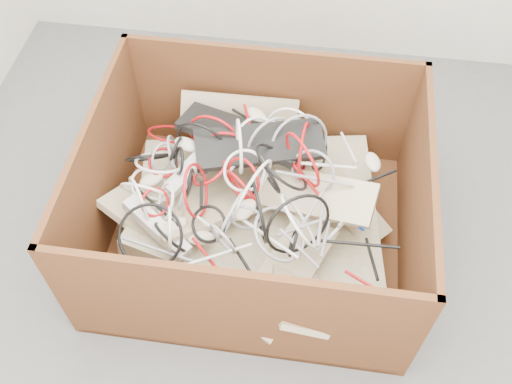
# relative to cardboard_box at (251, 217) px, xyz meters

# --- Properties ---
(ground) EXTENTS (3.00, 3.00, 0.00)m
(ground) POSITION_rel_cardboard_box_xyz_m (0.05, -0.20, -0.15)
(ground) COLOR #535356
(ground) RESTS_ON ground
(room_shell) EXTENTS (3.04, 3.04, 2.50)m
(room_shell) POSITION_rel_cardboard_box_xyz_m (0.05, -0.20, 1.10)
(room_shell) COLOR silver
(room_shell) RESTS_ON ground
(cardboard_box) EXTENTS (1.25, 1.04, 0.62)m
(cardboard_box) POSITION_rel_cardboard_box_xyz_m (0.00, 0.00, 0.00)
(cardboard_box) COLOR #3F220F
(cardboard_box) RESTS_ON ground
(keyboard_pile) EXTENTS (1.18, 1.03, 0.39)m
(keyboard_pile) POSITION_rel_cardboard_box_xyz_m (0.02, 0.03, 0.13)
(keyboard_pile) COLOR tan
(keyboard_pile) RESTS_ON cardboard_box
(mice_scatter) EXTENTS (0.96, 0.81, 0.17)m
(mice_scatter) POSITION_rel_cardboard_box_xyz_m (-0.05, -0.03, 0.20)
(mice_scatter) COLOR beige
(mice_scatter) RESTS_ON keyboard_pile
(power_strip_left) EXTENTS (0.21, 0.29, 0.13)m
(power_strip_left) POSITION_rel_cardboard_box_xyz_m (-0.23, 0.08, 0.21)
(power_strip_left) COLOR silver
(power_strip_left) RESTS_ON keyboard_pile
(power_strip_right) EXTENTS (0.29, 0.22, 0.10)m
(power_strip_right) POSITION_rel_cardboard_box_xyz_m (-0.32, -0.22, 0.18)
(power_strip_right) COLOR silver
(power_strip_right) RESTS_ON keyboard_pile
(vga_plug) EXTENTS (0.06, 0.06, 0.03)m
(vga_plug) POSITION_rel_cardboard_box_xyz_m (0.43, -0.10, 0.19)
(vga_plug) COLOR #0B26B1
(vga_plug) RESTS_ON keyboard_pile
(cable_tangle) EXTENTS (1.11, 0.86, 0.47)m
(cable_tangle) POSITION_rel_cardboard_box_xyz_m (-0.06, 0.00, 0.25)
(cable_tangle) COLOR #A50B0F
(cable_tangle) RESTS_ON keyboard_pile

